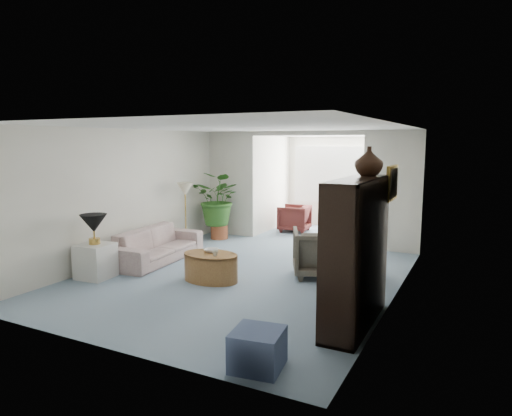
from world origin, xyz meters
The scene contains 26 objects.
floor centered at (0.00, 0.00, 0.00)m, with size 6.00×6.00×0.00m, color #8AA1B7.
sunroom_floor centered at (0.00, 4.10, 0.00)m, with size 2.60×2.60×0.00m, color #8AA1B7.
back_pier_left centered at (-1.90, 3.00, 1.25)m, with size 1.20×0.12×2.50m, color silver.
back_pier_right centered at (1.90, 3.00, 1.25)m, with size 1.20×0.12×2.50m, color silver.
back_header centered at (0.00, 3.00, 2.45)m, with size 2.60×0.12×0.10m, color silver.
window_pane centered at (0.00, 5.18, 1.40)m, with size 2.20×0.02×1.50m, color white.
window_blinds centered at (0.00, 5.15, 1.40)m, with size 2.20×0.02×1.50m, color white.
framed_picture centered at (2.46, -0.10, 1.70)m, with size 0.04×0.50×0.40m, color #ADA68A.
sofa centered at (-1.94, 0.24, 0.31)m, with size 2.11×0.83×0.62m, color beige.
end_table centered at (-2.14, -1.11, 0.29)m, with size 0.52×0.52×0.58m, color silver.
table_lamp centered at (-2.14, -1.11, 0.93)m, with size 0.44×0.44×0.30m, color black.
floor_lamp centered at (-2.18, 1.52, 1.25)m, with size 0.36×0.36×0.28m, color #F1E6C0.
coffee_table centered at (-0.34, -0.37, 0.23)m, with size 0.95×0.95×0.45m, color olive.
coffee_bowl centered at (-0.39, -0.27, 0.48)m, with size 0.22×0.22×0.06m, color silver.
coffee_cup centered at (-0.19, -0.47, 0.50)m, with size 0.10×0.10×0.09m, color beige.
wingback_chair centered at (1.15, 0.70, 0.40)m, with size 0.86×0.88×0.80m, color #645E4F.
side_table_dark centered at (1.85, 1.00, 0.33)m, with size 0.55×0.44×0.66m, color black.
entertainment_cabinet centered at (2.23, -1.09, 0.91)m, with size 0.44×1.64×1.82m, color black.
cabinet_urn centered at (2.23, -0.59, 2.01)m, with size 0.36×0.36×0.38m, color #321C10.
ottoman centered at (1.66, -2.63, 0.20)m, with size 0.49×0.49×0.39m, color #4C5F83.
plant_pot centered at (-1.92, 2.48, 0.16)m, with size 0.40×0.40×0.32m, color #9A4D2C.
house_plant centered at (-1.92, 2.48, 0.95)m, with size 1.13×0.98×1.25m, color #2E6322.
sunroom_chair_blue centered at (0.82, 4.10, 0.36)m, with size 0.77×0.79×0.72m, color #4C5F83.
sunroom_chair_maroon centered at (-0.68, 4.10, 0.34)m, with size 0.72×0.74×0.67m, color #54231D.
sunroom_table centered at (0.07, 4.85, 0.26)m, with size 0.42×0.33×0.51m, color olive.
shelf_clutter centered at (2.18, -1.28, 0.98)m, with size 0.30×0.94×1.06m.
Camera 1 is at (3.58, -6.46, 2.25)m, focal length 31.81 mm.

